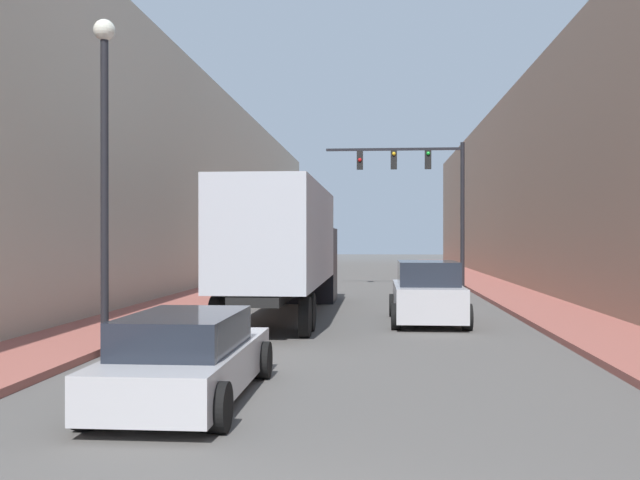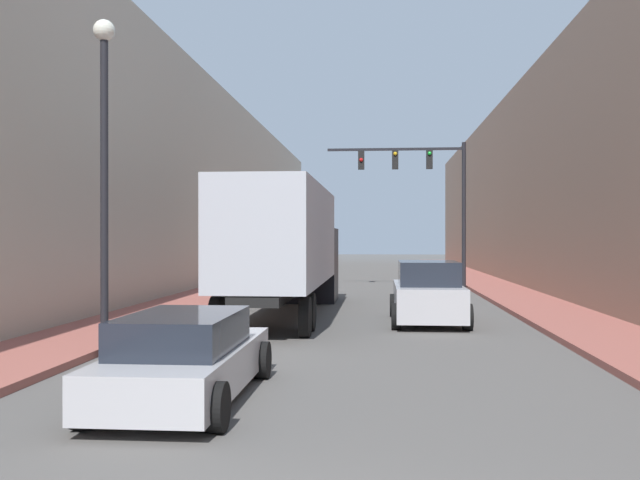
# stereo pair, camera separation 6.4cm
# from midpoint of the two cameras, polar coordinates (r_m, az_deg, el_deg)

# --- Properties ---
(sidewalk_right) EXTENTS (2.59, 80.00, 0.15)m
(sidewalk_right) POSITION_cam_midpoint_polar(r_m,az_deg,el_deg) (35.25, 13.76, -3.67)
(sidewalk_right) COLOR #9E564C
(sidewalk_right) RESTS_ON ground
(sidewalk_left) EXTENTS (2.59, 80.00, 0.15)m
(sidewalk_left) POSITION_cam_midpoint_polar(r_m,az_deg,el_deg) (35.53, -6.56, -3.64)
(sidewalk_left) COLOR #9E564C
(sidewalk_left) RESTS_ON ground
(building_right) EXTENTS (6.00, 80.00, 10.09)m
(building_right) POSITION_cam_midpoint_polar(r_m,az_deg,el_deg) (36.18, 20.53, 4.30)
(building_right) COLOR #997A66
(building_right) RESTS_ON ground
(building_left) EXTENTS (6.00, 80.00, 10.42)m
(building_left) POSITION_cam_midpoint_polar(r_m,az_deg,el_deg) (36.65, -13.18, 4.51)
(building_left) COLOR #BCB29E
(building_left) RESTS_ON ground
(semi_truck) EXTENTS (2.49, 12.42, 3.96)m
(semi_truck) POSITION_cam_midpoint_polar(r_m,az_deg,el_deg) (22.40, -2.58, -0.36)
(semi_truck) COLOR #B2B7C1
(semi_truck) RESTS_ON ground
(sedan_car) EXTENTS (1.97, 4.74, 1.32)m
(sedan_car) POSITION_cam_midpoint_polar(r_m,az_deg,el_deg) (11.00, -10.51, -9.27)
(sedan_car) COLOR #B7B7BC
(sedan_car) RESTS_ON ground
(suv_car) EXTENTS (2.11, 4.46, 1.77)m
(suv_car) POSITION_cam_midpoint_polar(r_m,az_deg,el_deg) (20.64, 8.70, -4.29)
(suv_car) COLOR #B7B7BC
(suv_car) RESTS_ON ground
(traffic_signal_gantry) EXTENTS (6.63, 0.35, 7.00)m
(traffic_signal_gantry) POSITION_cam_midpoint_polar(r_m,az_deg,el_deg) (34.58, 8.68, 4.41)
(traffic_signal_gantry) COLOR black
(traffic_signal_gantry) RESTS_ON ground
(street_lamp) EXTENTS (0.44, 0.44, 6.88)m
(street_lamp) POSITION_cam_midpoint_polar(r_m,az_deg,el_deg) (15.25, -16.76, 7.58)
(street_lamp) COLOR black
(street_lamp) RESTS_ON ground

